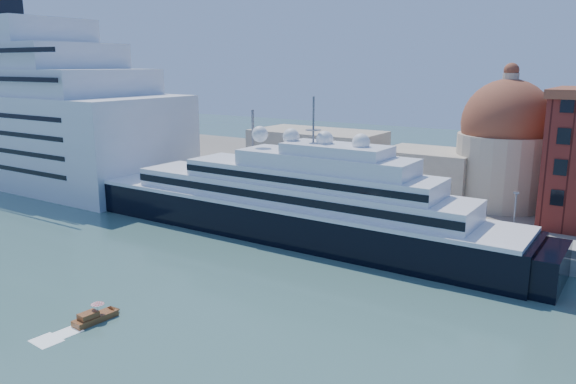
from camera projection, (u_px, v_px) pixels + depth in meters
The scene contains 9 objects.
ground at pixel (226, 285), 75.93m from camera, with size 400.00×400.00×0.00m, color #355B55.
quay at pixel (344, 219), 103.31m from camera, with size 180.00×10.00×2.50m, color gray.
land at pixel (423, 182), 136.72m from camera, with size 260.00×72.00×2.00m, color slate.
quay_fence at pixel (332, 215), 99.24m from camera, with size 180.00×0.10×1.20m, color slate.
superyacht at pixel (269, 206), 98.51m from camera, with size 94.33×13.08×28.19m.
service_barge at pixel (170, 209), 112.54m from camera, with size 10.69×4.05×2.37m.
water_taxi at pixel (94, 317), 64.88m from camera, with size 2.13×5.30×2.46m.
church at pixel (426, 154), 117.02m from camera, with size 66.00×18.00×25.50m.
lamp_posts at pixel (282, 168), 106.79m from camera, with size 120.80×2.40×18.00m.
Camera 1 is at (46.25, -54.82, 29.14)m, focal length 35.00 mm.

